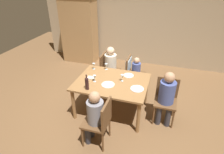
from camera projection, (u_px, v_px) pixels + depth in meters
ground_plane at (112, 109)px, 4.34m from camera, size 10.00×10.00×0.00m
rear_room_partition at (138, 22)px, 5.98m from camera, size 6.40×0.12×2.70m
armoire_cabinet at (79, 29)px, 6.21m from camera, size 1.18×0.62×2.18m
dining_table at (112, 85)px, 4.01m from camera, size 1.50×1.15×0.76m
chair_right_end at (166, 97)px, 3.86m from camera, size 0.44×0.44×0.92m
chair_near at (100, 120)px, 3.27m from camera, size 0.44×0.44×0.92m
chair_far_left at (107, 68)px, 4.98m from camera, size 0.44×0.44×0.92m
chair_far_right at (131, 69)px, 4.79m from camera, size 0.46×0.44×0.92m
person_woman_host at (167, 95)px, 3.71m from camera, size 0.31×0.36×1.14m
person_man_bearded at (94, 114)px, 3.24m from camera, size 0.33×0.29×1.10m
person_man_guest at (111, 65)px, 4.89m from camera, size 0.35×0.31×1.13m
person_child_small at (137, 71)px, 4.77m from camera, size 0.25×0.22×0.94m
wine_bottle_tall_green at (87, 83)px, 3.64m from camera, size 0.07×0.07×0.32m
wine_glass_near_left at (122, 77)px, 3.92m from camera, size 0.07×0.07×0.15m
wine_glass_centre at (95, 77)px, 3.90m from camera, size 0.07×0.07×0.15m
wine_glass_near_right at (94, 65)px, 4.40m from camera, size 0.07×0.07×0.15m
wine_glass_far at (106, 65)px, 4.38m from camera, size 0.07×0.07×0.15m
dinner_plate_host at (129, 75)px, 4.17m from camera, size 0.22×0.22×0.01m
dinner_plate_guest_left at (108, 85)px, 3.84m from camera, size 0.27×0.27×0.01m
dinner_plate_guest_right at (137, 89)px, 3.70m from camera, size 0.26×0.26×0.01m
folded_napkin at (91, 78)px, 4.06m from camera, size 0.18×0.14×0.03m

